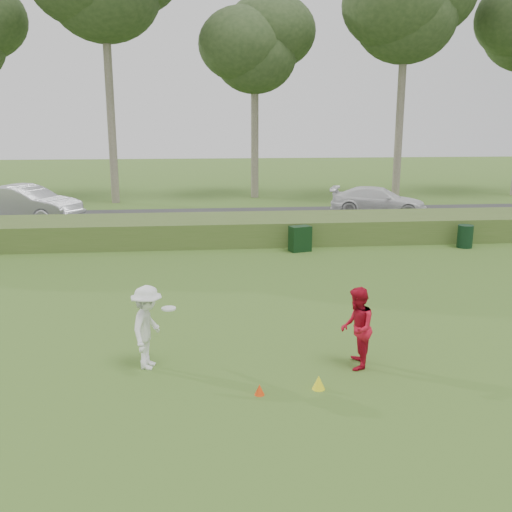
{
  "coord_description": "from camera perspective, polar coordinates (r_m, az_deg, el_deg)",
  "views": [
    {
      "loc": [
        -1.36,
        -9.47,
        4.55
      ],
      "look_at": [
        0.0,
        4.0,
        1.3
      ],
      "focal_mm": 40.0,
      "sensor_mm": 36.0,
      "label": 1
    }
  ],
  "objects": [
    {
      "name": "car_right",
      "position": [
        28.3,
        12.13,
        5.42
      ],
      "size": [
        4.91,
        3.35,
        1.32
      ],
      "primitive_type": "imported",
      "rotation": [
        0.0,
        0.0,
        1.21
      ],
      "color": "white",
      "rests_on": "park_road"
    },
    {
      "name": "player_white",
      "position": [
        10.84,
        -10.79,
        -7.02
      ],
      "size": [
        0.94,
        1.14,
        1.59
      ],
      "rotation": [
        0.0,
        0.0,
        1.34
      ],
      "color": "white",
      "rests_on": "ground"
    },
    {
      "name": "player_red",
      "position": [
        10.83,
        10.05,
        -7.11
      ],
      "size": [
        0.76,
        0.88,
        1.55
      ],
      "primitive_type": "imported",
      "rotation": [
        0.0,
        0.0,
        -1.83
      ],
      "color": "red",
      "rests_on": "ground"
    },
    {
      "name": "trash_bin",
      "position": [
        22.08,
        20.18,
        1.86
      ],
      "size": [
        0.62,
        0.62,
        0.83
      ],
      "primitive_type": "cylinder",
      "rotation": [
        0.0,
        0.0,
        0.14
      ],
      "color": "black",
      "rests_on": "ground"
    },
    {
      "name": "reed_strip",
      "position": [
        21.9,
        -2.11,
        2.7
      ],
      "size": [
        80.0,
        3.0,
        0.9
      ],
      "primitive_type": "cube",
      "color": "#436026",
      "rests_on": "ground"
    },
    {
      "name": "cone_yellow",
      "position": [
        10.15,
        6.28,
        -12.45
      ],
      "size": [
        0.23,
        0.23,
        0.25
      ],
      "primitive_type": "cone",
      "color": "#FFF41A",
      "rests_on": "ground"
    },
    {
      "name": "ground",
      "position": [
        10.59,
        2.22,
        -11.94
      ],
      "size": [
        120.0,
        120.0,
        0.0
      ],
      "primitive_type": "plane",
      "color": "#3A6220",
      "rests_on": "ground"
    },
    {
      "name": "cone_orange",
      "position": [
        9.91,
        0.35,
        -13.21
      ],
      "size": [
        0.17,
        0.17,
        0.19
      ],
      "primitive_type": "cone",
      "color": "#FF410D",
      "rests_on": "ground"
    },
    {
      "name": "tree_5",
      "position": [
        34.44,
        14.78,
        22.98
      ],
      "size": [
        7.28,
        7.28,
        14.0
      ],
      "color": "gray",
      "rests_on": "ground"
    },
    {
      "name": "utility_cabinet",
      "position": [
        20.19,
        4.43,
        1.74
      ],
      "size": [
        0.82,
        0.64,
        0.9
      ],
      "primitive_type": "cube",
      "rotation": [
        0.0,
        0.0,
        0.29
      ],
      "color": "black",
      "rests_on": "ground"
    },
    {
      "name": "park_road",
      "position": [
        26.89,
        -2.79,
        3.8
      ],
      "size": [
        80.0,
        6.0,
        0.06
      ],
      "primitive_type": "cube",
      "color": "#2D2D2D",
      "rests_on": "ground"
    },
    {
      "name": "car_mid",
      "position": [
        27.4,
        -22.1,
        4.83
      ],
      "size": [
        5.35,
        3.5,
        1.67
      ],
      "primitive_type": "imported",
      "rotation": [
        0.0,
        0.0,
        1.19
      ],
      "color": "silver",
      "rests_on": "park_road"
    },
    {
      "name": "tree_4",
      "position": [
        34.38,
        -0.13,
        20.25
      ],
      "size": [
        6.24,
        6.24,
        11.5
      ],
      "color": "gray",
      "rests_on": "ground"
    }
  ]
}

